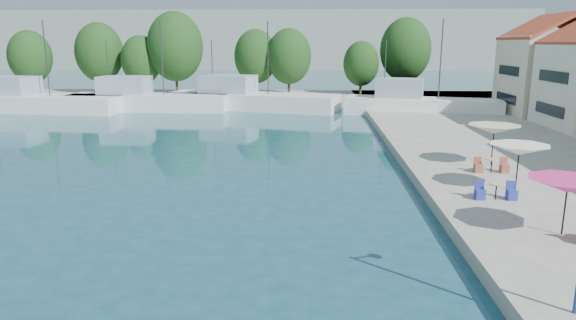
# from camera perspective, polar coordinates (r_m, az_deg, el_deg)

# --- Properties ---
(quay_far) EXTENTS (90.00, 16.00, 0.60)m
(quay_far) POSITION_cam_1_polar(r_m,az_deg,el_deg) (69.09, -4.24, 6.94)
(quay_far) COLOR gray
(quay_far) RESTS_ON ground
(hill_west) EXTENTS (180.00, 40.00, 16.00)m
(hill_west) POSITION_cam_1_polar(r_m,az_deg,el_deg) (164.05, -8.01, 13.02)
(hill_west) COLOR gray
(hill_west) RESTS_ON ground
(hill_east) EXTENTS (140.00, 40.00, 12.00)m
(hill_east) POSITION_cam_1_polar(r_m,az_deg,el_deg) (185.42, 15.56, 12.05)
(hill_east) COLOR gray
(hill_east) RESTS_ON ground
(building_06) EXTENTS (9.00, 8.80, 10.20)m
(building_06) POSITION_cam_1_polar(r_m,az_deg,el_deg) (57.23, 27.50, 9.50)
(building_06) COLOR beige
(building_06) RESTS_ON quay_right
(trawler_01) EXTENTS (20.68, 7.24, 10.20)m
(trawler_01) POSITION_cam_1_polar(r_m,az_deg,el_deg) (64.13, -26.78, 5.81)
(trawler_01) COLOR silver
(trawler_01) RESTS_ON ground
(trawler_02) EXTENTS (17.91, 5.09, 10.20)m
(trawler_02) POSITION_cam_1_polar(r_m,az_deg,el_deg) (60.42, -15.63, 6.36)
(trawler_02) COLOR silver
(trawler_02) RESTS_ON ground
(trawler_03) EXTENTS (20.40, 10.11, 10.20)m
(trawler_03) POSITION_cam_1_polar(r_m,az_deg,el_deg) (59.51, -4.47, 6.71)
(trawler_03) COLOR silver
(trawler_03) RESTS_ON ground
(trawler_04) EXTENTS (16.41, 7.80, 10.20)m
(trawler_04) POSITION_cam_1_polar(r_m,az_deg,el_deg) (55.80, 14.24, 5.93)
(trawler_04) COLOR white
(trawler_04) RESTS_ON ground
(tree_01) EXTENTS (5.78, 5.78, 8.56)m
(tree_01) POSITION_cam_1_polar(r_m,az_deg,el_deg) (80.42, -26.74, 10.20)
(tree_01) COLOR #3F2B19
(tree_01) RESTS_ON quay_far
(tree_02) EXTENTS (6.48, 6.48, 9.59)m
(tree_02) POSITION_cam_1_polar(r_m,az_deg,el_deg) (76.75, -20.23, 11.16)
(tree_02) COLOR #3F2B19
(tree_02) RESTS_ON quay_far
(tree_03) EXTENTS (5.30, 5.30, 7.85)m
(tree_03) POSITION_cam_1_polar(r_m,az_deg,el_deg) (73.24, -16.01, 10.61)
(tree_03) COLOR #3F2B19
(tree_03) RESTS_ON quay_far
(tree_04) EXTENTS (7.40, 7.40, 10.95)m
(tree_04) POSITION_cam_1_polar(r_m,az_deg,el_deg) (71.91, -12.44, 12.20)
(tree_04) COLOR #3F2B19
(tree_04) RESTS_ON quay_far
(tree_05) EXTENTS (5.86, 5.86, 8.67)m
(tree_05) POSITION_cam_1_polar(r_m,az_deg,el_deg) (71.41, -3.61, 11.41)
(tree_05) COLOR #3F2B19
(tree_05) RESTS_ON quay_far
(tree_06) EXTENTS (5.92, 5.92, 8.76)m
(tree_06) POSITION_cam_1_polar(r_m,az_deg,el_deg) (69.83, 0.11, 11.44)
(tree_06) COLOR #3F2B19
(tree_06) RESTS_ON quay_far
(tree_07) EXTENTS (4.79, 4.79, 7.09)m
(tree_07) POSITION_cam_1_polar(r_m,az_deg,el_deg) (70.69, 8.13, 10.55)
(tree_07) COLOR #3F2B19
(tree_07) RESTS_ON quay_far
(tree_08) EXTENTS (6.91, 6.91, 10.23)m
(tree_08) POSITION_cam_1_polar(r_m,az_deg,el_deg) (73.45, 12.91, 11.86)
(tree_08) COLOR #3F2B19
(tree_08) RESTS_ON quay_far
(umbrella_pink) EXTENTS (2.85, 2.85, 2.12)m
(umbrella_pink) POSITION_cam_1_polar(r_m,az_deg,el_deg) (21.12, 28.64, -2.53)
(umbrella_pink) COLOR black
(umbrella_pink) RESTS_ON quay_right
(umbrella_white) EXTENTS (2.79, 2.79, 2.23)m
(umbrella_white) POSITION_cam_1_polar(r_m,az_deg,el_deg) (26.55, 24.31, 1.05)
(umbrella_white) COLOR black
(umbrella_white) RESTS_ON quay_right
(umbrella_cream) EXTENTS (2.99, 2.99, 2.33)m
(umbrella_cream) POSITION_cam_1_polar(r_m,az_deg,el_deg) (31.53, 21.93, 3.19)
(umbrella_cream) COLOR black
(umbrella_cream) RESTS_ON quay_right
(cafe_table_02) EXTENTS (1.82, 0.70, 0.76)m
(cafe_table_02) POSITION_cam_1_polar(r_m,az_deg,el_deg) (24.94, 22.09, -3.46)
(cafe_table_02) COLOR black
(cafe_table_02) RESTS_ON quay_right
(cafe_table_03) EXTENTS (1.82, 0.70, 0.76)m
(cafe_table_03) POSITION_cam_1_polar(r_m,az_deg,el_deg) (29.96, 21.66, -0.77)
(cafe_table_03) COLOR black
(cafe_table_03) RESTS_ON quay_right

